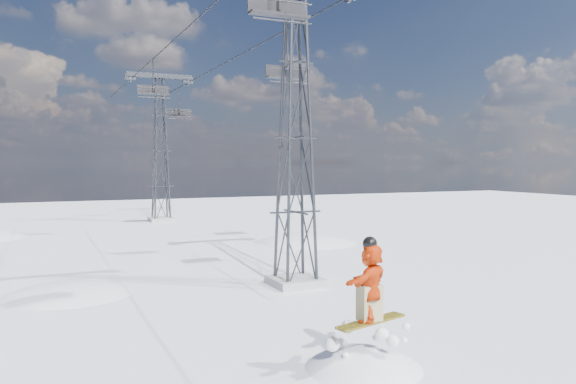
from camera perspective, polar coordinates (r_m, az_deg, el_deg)
name	(u,v)px	position (r m, az deg, el deg)	size (l,w,h in m)	color
ground	(406,356)	(14.12, 11.91, -15.98)	(120.00, 120.00, 0.00)	white
lift_tower_near	(296,138)	(20.72, 0.78, 5.46)	(5.20, 1.80, 11.43)	#999999
lift_tower_far	(160,151)	(44.65, -12.83, 4.07)	(5.20, 1.80, 11.43)	#999999
haul_cables	(208,49)	(32.13, -8.12, 14.23)	(4.46, 51.00, 0.06)	black
lift_chair_near	(279,9)	(17.12, -0.96, 18.14)	(1.82, 0.52, 2.25)	black
lift_chair_mid	(287,73)	(27.16, -0.10, 11.96)	(2.05, 0.59, 2.55)	black
lift_chair_far	(153,91)	(35.58, -13.55, 9.98)	(1.91, 0.55, 2.37)	black
lift_chair_extra	(179,113)	(48.46, -11.05, 7.87)	(2.13, 0.61, 2.64)	black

